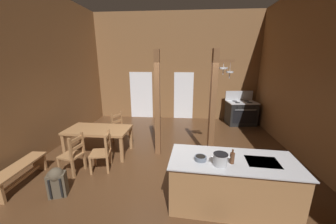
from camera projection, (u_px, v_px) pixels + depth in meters
ground_plane at (167, 171)px, 4.64m from camera, size 7.68×9.36×0.10m
wall_back at (176, 68)px, 8.22m from camera, size 7.68×0.14×4.47m
wall_left at (13, 75)px, 4.33m from camera, size 0.14×9.36×4.47m
glazed_door_back_left at (141, 95)px, 8.60m from camera, size 1.00×0.01×2.05m
glazed_panel_back_right at (183, 96)px, 8.44m from camera, size 0.84×0.01×2.05m
kitchen_island at (231, 183)px, 3.39m from camera, size 2.22×1.10×0.91m
stove_range at (241, 113)px, 7.80m from camera, size 1.23×0.93×1.32m
support_post_with_pot_rack at (213, 104)px, 4.73m from camera, size 0.53×0.23×2.82m
support_post_center at (157, 105)px, 5.07m from camera, size 0.14×0.14×2.82m
dining_table at (98, 132)px, 5.26m from camera, size 1.73×0.95×0.74m
ladderback_chair_near_window at (102, 152)px, 4.52m from camera, size 0.52×0.52×0.95m
ladderback_chair_by_post at (120, 128)px, 6.11m from camera, size 0.60×0.60×0.95m
ladderback_chair_at_table_end at (73, 155)px, 4.41m from camera, size 0.52×0.52×0.95m
bench_along_left_wall at (20, 172)px, 4.00m from camera, size 0.41×1.28×0.44m
backpack at (57, 181)px, 3.66m from camera, size 0.37×0.36×0.60m
stockpot_on_counter at (220, 159)px, 3.07m from camera, size 0.30×0.23×0.20m
mixing_bowl_on_counter at (200, 158)px, 3.24m from camera, size 0.20×0.20×0.07m
bottle_tall_on_counter at (232, 158)px, 3.13m from camera, size 0.08×0.08×0.25m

